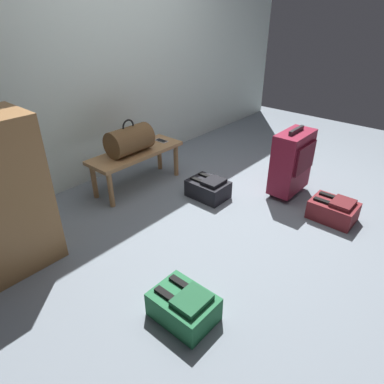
# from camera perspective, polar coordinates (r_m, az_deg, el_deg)

# --- Properties ---
(ground_plane) EXTENTS (6.60, 6.60, 0.00)m
(ground_plane) POSITION_cam_1_polar(r_m,az_deg,el_deg) (3.17, 7.89, -2.91)
(ground_plane) COLOR slate
(back_wall) EXTENTS (6.00, 0.10, 2.80)m
(back_wall) POSITION_cam_1_polar(r_m,az_deg,el_deg) (3.80, -12.95, 24.47)
(back_wall) COLOR silver
(back_wall) RESTS_ON ground
(bench) EXTENTS (1.00, 0.36, 0.39)m
(bench) POSITION_cam_1_polar(r_m,az_deg,el_deg) (3.46, -9.41, 5.98)
(bench) COLOR #A87A4C
(bench) RESTS_ON ground
(duffel_bag_brown) EXTENTS (0.44, 0.26, 0.34)m
(duffel_bag_brown) POSITION_cam_1_polar(r_m,az_deg,el_deg) (3.35, -10.54, 8.63)
(duffel_bag_brown) COLOR brown
(duffel_bag_brown) RESTS_ON bench
(cell_phone) EXTENTS (0.07, 0.14, 0.01)m
(cell_phone) POSITION_cam_1_polar(r_m,az_deg,el_deg) (3.65, -5.21, 8.65)
(cell_phone) COLOR silver
(cell_phone) RESTS_ON bench
(suitcase_upright_burgundy) EXTENTS (0.45, 0.26, 0.68)m
(suitcase_upright_burgundy) POSITION_cam_1_polar(r_m,az_deg,el_deg) (3.39, 16.58, 4.96)
(suitcase_upright_burgundy) COLOR maroon
(suitcase_upright_burgundy) RESTS_ON ground
(backpack_maroon) EXTENTS (0.28, 0.38, 0.21)m
(backpack_maroon) POSITION_cam_1_polar(r_m,az_deg,el_deg) (3.21, 22.84, -2.82)
(backpack_maroon) COLOR maroon
(backpack_maroon) RESTS_ON ground
(backpack_dark) EXTENTS (0.28, 0.38, 0.21)m
(backpack_dark) POSITION_cam_1_polar(r_m,az_deg,el_deg) (3.31, 2.78, 0.64)
(backpack_dark) COLOR black
(backpack_dark) RESTS_ON ground
(backpack_green) EXTENTS (0.28, 0.38, 0.21)m
(backpack_green) POSITION_cam_1_polar(r_m,az_deg,el_deg) (2.13, -1.38, -18.76)
(backpack_green) COLOR #1E6038
(backpack_green) RESTS_ON ground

